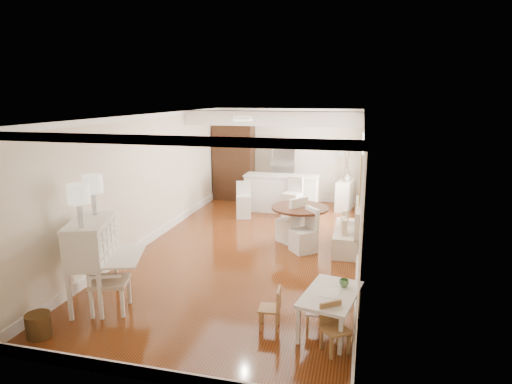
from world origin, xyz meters
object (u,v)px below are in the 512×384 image
at_px(kids_chair_b, 315,311).
at_px(breakfast_counter, 281,193).
at_px(dining_table, 300,226).
at_px(fridge, 295,173).
at_px(wicker_basket, 38,325).
at_px(pantry_cabinet, 234,163).
at_px(slip_chair_near, 304,230).
at_px(bar_stool_right, 292,198).
at_px(gustavian_armchair, 110,280).
at_px(slip_chair_far, 291,219).
at_px(secretary_bureau, 93,263).
at_px(kids_table, 330,312).
at_px(bar_stool_left, 244,200).
at_px(kids_chair_c, 335,329).
at_px(kids_chair_a, 270,308).
at_px(sideboard, 345,195).

distance_m(kids_chair_b, breakfast_counter, 6.23).
bearing_deg(dining_table, fridge, 100.66).
distance_m(wicker_basket, pantry_cabinet, 8.24).
bearing_deg(dining_table, slip_chair_near, -71.75).
bearing_deg(slip_chair_near, pantry_cabinet, 174.41).
distance_m(kids_chair_b, bar_stool_right, 5.58).
distance_m(gustavian_armchair, slip_chair_far, 4.31).
relative_size(secretary_bureau, dining_table, 1.11).
height_order(kids_table, dining_table, dining_table).
height_order(breakfast_counter, bar_stool_left, breakfast_counter).
bearing_deg(fridge, bar_stool_left, -118.29).
bearing_deg(gustavian_armchair, bar_stool_right, -35.92).
distance_m(kids_chair_b, slip_chair_far, 3.66).
bearing_deg(pantry_cabinet, slip_chair_far, -56.19).
distance_m(gustavian_armchair, breakfast_counter, 6.39).
xyz_separation_m(kids_chair_c, dining_table, (-1.01, 3.92, 0.10)).
relative_size(slip_chair_far, fridge, 0.58).
xyz_separation_m(kids_table, bar_stool_right, (-1.40, 5.42, 0.26)).
xyz_separation_m(secretary_bureau, pantry_cabinet, (0.10, 7.18, 0.47)).
distance_m(slip_chair_far, bar_stool_right, 1.92).
bearing_deg(gustavian_armchair, secretary_bureau, 52.27).
xyz_separation_m(kids_table, kids_chair_b, (-0.20, -0.02, -0.01)).
height_order(kids_table, slip_chair_far, slip_chair_far).
xyz_separation_m(breakfast_counter, pantry_cabinet, (-1.70, 1.08, 0.63)).
distance_m(kids_chair_b, dining_table, 3.50).
height_order(kids_chair_a, bar_stool_right, bar_stool_right).
distance_m(secretary_bureau, kids_chair_b, 3.43).
distance_m(breakfast_counter, bar_stool_right, 0.70).
height_order(slip_chair_near, bar_stool_right, bar_stool_right).
bearing_deg(kids_chair_c, dining_table, 69.68).
bearing_deg(dining_table, breakfast_counter, 108.88).
distance_m(kids_chair_a, kids_chair_c, 0.99).
bearing_deg(slip_chair_far, pantry_cabinet, -109.55).
bearing_deg(slip_chair_far, secretary_bureau, 2.22).
bearing_deg(slip_chair_far, kids_chair_b, 51.18).
distance_m(wicker_basket, kids_table, 3.95).
relative_size(kids_chair_c, slip_chair_far, 0.62).
distance_m(slip_chair_near, sideboard, 3.71).
distance_m(kids_table, kids_chair_c, 0.52).
bearing_deg(gustavian_armchair, dining_table, -50.52).
height_order(kids_chair_b, slip_chair_far, slip_chair_far).
relative_size(bar_stool_left, sideboard, 1.10).
bearing_deg(kids_chair_a, kids_chair_b, 96.68).
relative_size(gustavian_armchair, sideboard, 1.13).
relative_size(kids_chair_b, fridge, 0.30).
relative_size(bar_stool_left, bar_stool_right, 0.89).
bearing_deg(kids_chair_b, kids_chair_c, 27.64).
xyz_separation_m(wicker_basket, kids_chair_b, (3.60, 1.08, 0.10)).
xyz_separation_m(kids_table, pantry_cabinet, (-3.50, 7.08, 0.87)).
xyz_separation_m(secretary_bureau, wicker_basket, (-0.20, -1.00, -0.52)).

